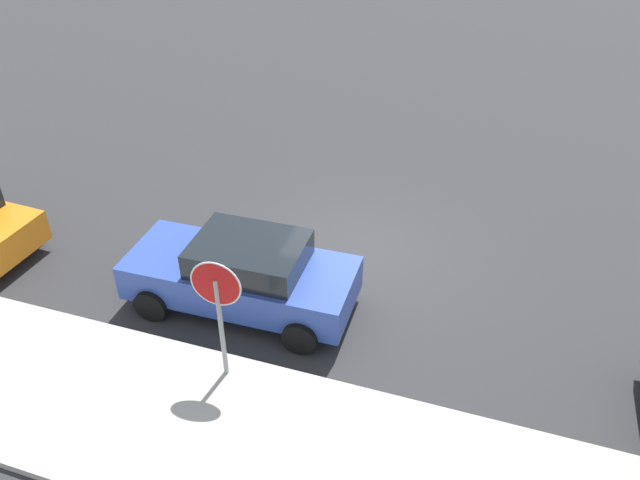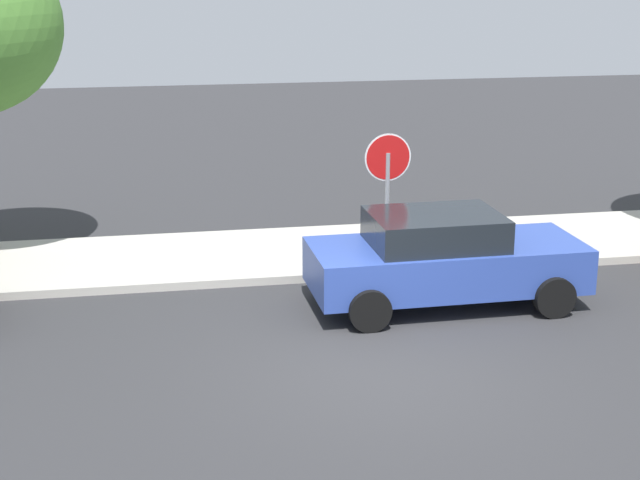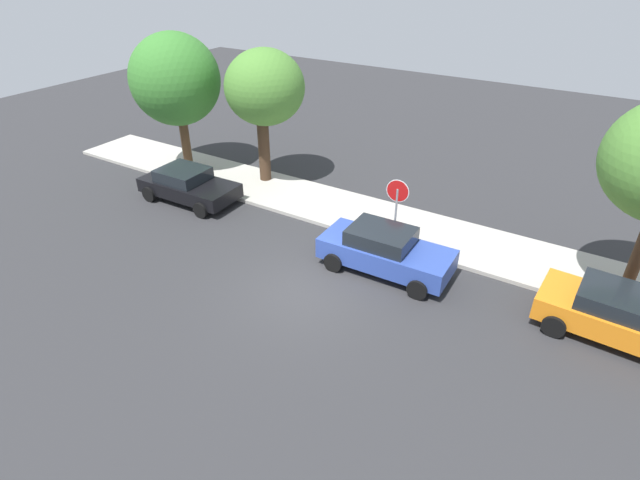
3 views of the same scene
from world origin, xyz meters
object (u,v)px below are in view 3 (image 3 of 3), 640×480
(parked_car_blue, at_px, (385,250))
(street_tree_far, at_px, (175,80))
(street_tree_mid_block, at_px, (265,89))
(parked_car_orange, at_px, (621,315))
(parked_car_black, at_px, (188,185))
(stop_sign, at_px, (397,200))

(parked_car_blue, relative_size, street_tree_far, 0.70)
(parked_car_blue, bearing_deg, street_tree_mid_block, 153.28)
(parked_car_orange, relative_size, street_tree_mid_block, 0.74)
(parked_car_orange, relative_size, parked_car_black, 1.01)
(parked_car_orange, bearing_deg, street_tree_far, 172.45)
(parked_car_black, bearing_deg, stop_sign, 8.88)
(parked_car_black, relative_size, street_tree_mid_block, 0.73)
(street_tree_mid_block, bearing_deg, parked_car_black, -117.41)
(parked_car_orange, bearing_deg, parked_car_blue, -176.58)
(parked_car_orange, distance_m, parked_car_black, 15.90)
(stop_sign, bearing_deg, street_tree_far, 174.74)
(parked_car_orange, relative_size, street_tree_far, 0.69)
(parked_car_blue, xyz_separation_m, street_tree_far, (-11.59, 2.84, 3.38))
(street_tree_far, bearing_deg, parked_car_orange, -7.55)
(parked_car_black, bearing_deg, parked_car_blue, -2.86)
(parked_car_blue, height_order, parked_car_orange, parked_car_blue)
(stop_sign, bearing_deg, parked_car_blue, -75.57)
(parked_car_black, bearing_deg, parked_car_orange, -0.19)
(stop_sign, height_order, parked_car_orange, stop_sign)
(parked_car_orange, bearing_deg, street_tree_mid_block, 166.76)
(stop_sign, height_order, parked_car_blue, stop_sign)
(parked_car_orange, height_order, street_tree_far, street_tree_far)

